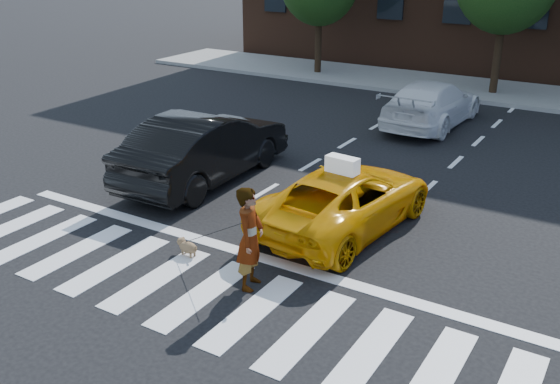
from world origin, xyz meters
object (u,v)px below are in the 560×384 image
at_px(woman, 250,238).
at_px(black_sedan, 205,147).
at_px(taxi, 345,199).
at_px(white_suv, 432,103).
at_px(dog, 187,246).

bearing_deg(woman, black_sedan, 31.94).
distance_m(taxi, woman, 2.99).
height_order(taxi, woman, woman).
height_order(white_suv, dog, white_suv).
distance_m(taxi, dog, 3.34).
relative_size(taxi, black_sedan, 0.89).
height_order(taxi, black_sedan, black_sedan).
bearing_deg(taxi, black_sedan, -3.86).
bearing_deg(black_sedan, dog, 120.48).
distance_m(white_suv, woman, 11.27).
xyz_separation_m(black_sedan, dog, (2.15, -3.36, -0.66)).
relative_size(taxi, woman, 2.50).
xyz_separation_m(woman, dog, (-1.65, 0.30, -0.72)).
bearing_deg(dog, white_suv, 95.20).
xyz_separation_m(black_sedan, white_suv, (3.08, 7.58, -0.13)).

